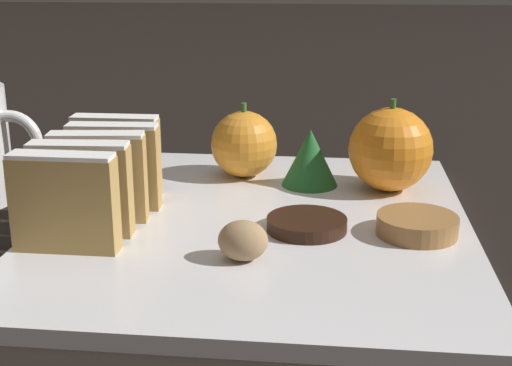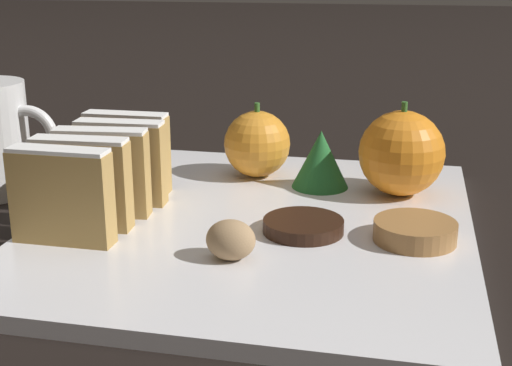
# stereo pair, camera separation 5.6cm
# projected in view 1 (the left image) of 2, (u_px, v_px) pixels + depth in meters

# --- Properties ---
(ground_plane) EXTENTS (6.00, 6.00, 0.00)m
(ground_plane) POSITION_uv_depth(u_px,v_px,m) (256.00, 233.00, 0.57)
(ground_plane) COLOR black
(serving_platter) EXTENTS (0.34, 0.38, 0.01)m
(serving_platter) POSITION_uv_depth(u_px,v_px,m) (256.00, 226.00, 0.57)
(serving_platter) COLOR white
(serving_platter) RESTS_ON ground_plane
(stollen_slice_front) EXTENTS (0.07, 0.02, 0.07)m
(stollen_slice_front) POSITION_uv_depth(u_px,v_px,m) (64.00, 203.00, 0.50)
(stollen_slice_front) COLOR tan
(stollen_slice_front) RESTS_ON serving_platter
(stollen_slice_second) EXTENTS (0.08, 0.02, 0.07)m
(stollen_slice_second) POSITION_uv_depth(u_px,v_px,m) (81.00, 189.00, 0.53)
(stollen_slice_second) COLOR tan
(stollen_slice_second) RESTS_ON serving_platter
(stollen_slice_third) EXTENTS (0.08, 0.03, 0.07)m
(stollen_slice_third) POSITION_uv_depth(u_px,v_px,m) (98.00, 177.00, 0.56)
(stollen_slice_third) COLOR tan
(stollen_slice_third) RESTS_ON serving_platter
(stollen_slice_fourth) EXTENTS (0.08, 0.02, 0.07)m
(stollen_slice_fourth) POSITION_uv_depth(u_px,v_px,m) (114.00, 166.00, 0.58)
(stollen_slice_fourth) COLOR tan
(stollen_slice_fourth) RESTS_ON serving_platter
(stollen_slice_fifth) EXTENTS (0.07, 0.02, 0.07)m
(stollen_slice_fifth) POSITION_uv_depth(u_px,v_px,m) (117.00, 156.00, 0.61)
(stollen_slice_fifth) COLOR tan
(stollen_slice_fifth) RESTS_ON serving_platter
(orange_near) EXTENTS (0.06, 0.06, 0.07)m
(orange_near) POSITION_uv_depth(u_px,v_px,m) (244.00, 144.00, 0.67)
(orange_near) COLOR orange
(orange_near) RESTS_ON serving_platter
(orange_far) EXTENTS (0.07, 0.07, 0.08)m
(orange_far) POSITION_uv_depth(u_px,v_px,m) (391.00, 150.00, 0.63)
(orange_far) COLOR orange
(orange_far) RESTS_ON serving_platter
(walnut) EXTENTS (0.03, 0.03, 0.03)m
(walnut) POSITION_uv_depth(u_px,v_px,m) (248.00, 241.00, 0.49)
(walnut) COLOR tan
(walnut) RESTS_ON serving_platter
(chocolate_cookie) EXTENTS (0.06, 0.06, 0.01)m
(chocolate_cookie) POSITION_uv_depth(u_px,v_px,m) (307.00, 224.00, 0.54)
(chocolate_cookie) COLOR black
(chocolate_cookie) RESTS_ON serving_platter
(gingerbread_cookie) EXTENTS (0.06, 0.06, 0.02)m
(gingerbread_cookie) POSITION_uv_depth(u_px,v_px,m) (417.00, 225.00, 0.53)
(gingerbread_cookie) COLOR #A3703D
(gingerbread_cookie) RESTS_ON serving_platter
(evergreen_sprig) EXTENTS (0.05, 0.05, 0.05)m
(evergreen_sprig) POSITION_uv_depth(u_px,v_px,m) (310.00, 157.00, 0.65)
(evergreen_sprig) COLOR #23662D
(evergreen_sprig) RESTS_ON serving_platter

